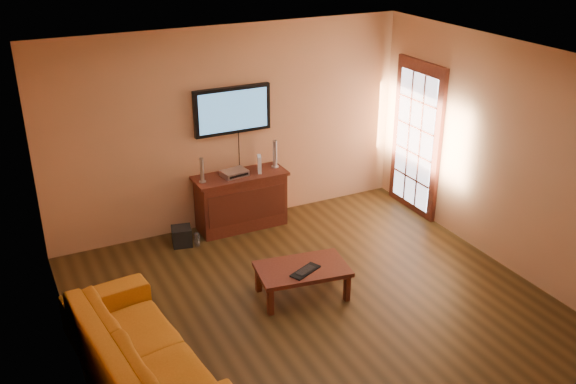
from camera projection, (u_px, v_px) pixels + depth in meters
ground_plane at (320, 311)px, 6.99m from camera, size 5.00×5.00×0.00m
room_walls at (294, 148)px, 6.81m from camera, size 5.00×5.00×5.00m
french_door at (416, 140)px, 8.95m from camera, size 0.07×1.02×2.22m
media_console at (241, 201)px, 8.68m from camera, size 1.26×0.48×0.77m
television at (232, 110)px, 8.35m from camera, size 1.05×0.08×0.62m
coffee_table at (302, 271)px, 7.14m from camera, size 1.09×0.75×0.37m
sofa at (141, 342)px, 5.79m from camera, size 0.91×2.32×0.88m
speaker_left at (202, 171)px, 8.24m from camera, size 0.09×0.09×0.33m
speaker_right at (275, 155)px, 8.70m from camera, size 0.11×0.11×0.38m
av_receiver at (234, 173)px, 8.48m from camera, size 0.36×0.28×0.08m
game_console at (259, 164)px, 8.57m from camera, size 0.10×0.17×0.23m
subwoofer at (182, 236)px, 8.31m from camera, size 0.29×0.29×0.25m
bottle at (197, 239)px, 8.29m from camera, size 0.07×0.07×0.20m
keyboard at (305, 271)px, 7.02m from camera, size 0.41×0.29×0.02m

